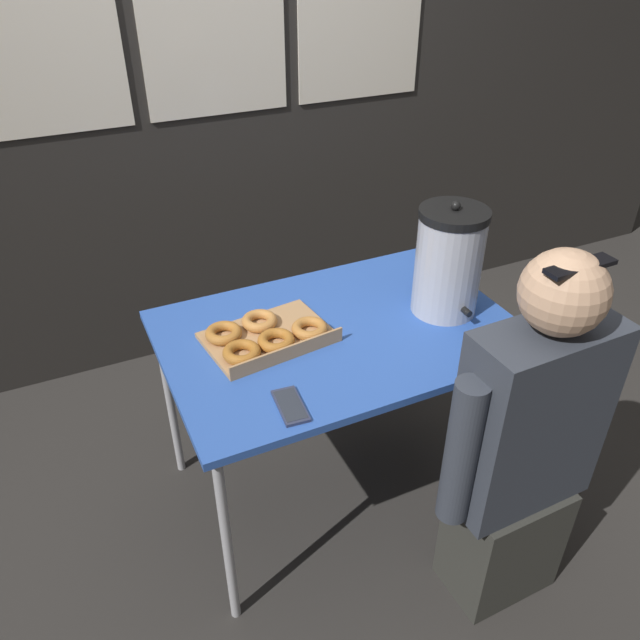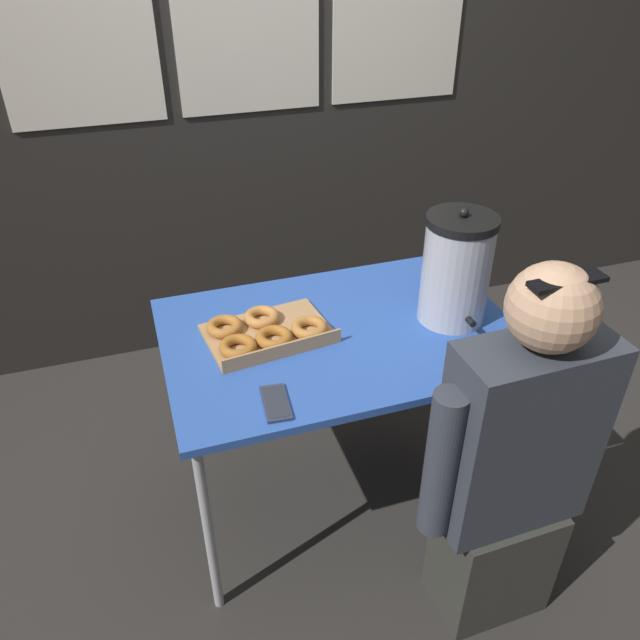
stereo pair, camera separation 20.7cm
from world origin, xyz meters
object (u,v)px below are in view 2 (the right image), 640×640
object	(u,v)px
coffee_urn	(456,269)
cell_phone	(276,403)
person_seated	(513,469)
donut_box	(265,332)

from	to	relation	value
coffee_urn	cell_phone	bearing A→B (deg)	-159.91
coffee_urn	cell_phone	distance (m)	0.77
cell_phone	person_seated	xyz separation A→B (m)	(0.62, -0.32, -0.16)
person_seated	coffee_urn	bearing A→B (deg)	-98.98
coffee_urn	person_seated	bearing A→B (deg)	-97.77
cell_phone	donut_box	bearing A→B (deg)	86.42
cell_phone	person_seated	distance (m)	0.72
donut_box	coffee_urn	world-z (taller)	coffee_urn
donut_box	cell_phone	size ratio (longest dim) A/B	2.67
donut_box	person_seated	distance (m)	0.89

